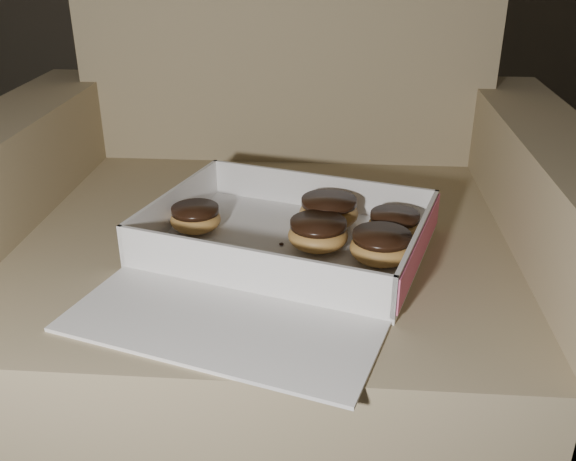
% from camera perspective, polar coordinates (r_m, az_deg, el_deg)
% --- Properties ---
extents(floor, '(4.50, 4.50, 0.00)m').
position_cam_1_polar(floor, '(1.41, 2.76, -13.44)').
color(floor, black).
rests_on(floor, ground).
extents(armchair, '(0.99, 0.83, 1.03)m').
position_cam_1_polar(armchair, '(1.13, -1.37, -4.42)').
color(armchair, '#968760').
rests_on(armchair, floor).
extents(bakery_box, '(0.49, 0.54, 0.07)m').
position_cam_1_polar(bakery_box, '(0.90, -0.75, -1.92)').
color(bakery_box, white).
rests_on(bakery_box, armchair).
extents(donut_a, '(0.09, 0.09, 0.05)m').
position_cam_1_polar(donut_a, '(0.98, 3.64, 1.72)').
color(donut_a, gold).
rests_on(donut_a, bakery_box).
extents(donut_b, '(0.09, 0.09, 0.04)m').
position_cam_1_polar(donut_b, '(0.88, 8.29, -1.40)').
color(donut_b, gold).
rests_on(donut_b, bakery_box).
extents(donut_c, '(0.08, 0.08, 0.04)m').
position_cam_1_polar(donut_c, '(0.96, 9.43, 0.53)').
color(donut_c, gold).
rests_on(donut_c, bakery_box).
extents(donut_d, '(0.09, 0.09, 0.04)m').
position_cam_1_polar(donut_d, '(0.91, 2.69, -0.26)').
color(donut_d, gold).
rests_on(donut_d, bakery_box).
extents(donut_e, '(0.08, 0.08, 0.04)m').
position_cam_1_polar(donut_e, '(0.98, -8.22, 1.12)').
color(donut_e, gold).
rests_on(donut_e, bakery_box).
extents(crumb_a, '(0.01, 0.01, 0.00)m').
position_cam_1_polar(crumb_a, '(0.82, 1.81, -5.16)').
color(crumb_a, black).
rests_on(crumb_a, bakery_box).
extents(crumb_b, '(0.01, 0.01, 0.00)m').
position_cam_1_polar(crumb_b, '(0.81, 4.32, -5.56)').
color(crumb_b, black).
rests_on(crumb_b, bakery_box).
extents(crumb_c, '(0.01, 0.01, 0.00)m').
position_cam_1_polar(crumb_c, '(0.93, -0.60, -1.20)').
color(crumb_c, black).
rests_on(crumb_c, bakery_box).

